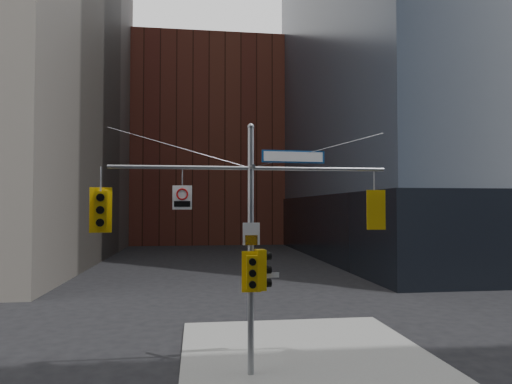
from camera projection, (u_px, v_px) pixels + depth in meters
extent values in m
cube|color=gray|center=(303.00, 352.00, 15.14)|extent=(8.00, 8.00, 0.15)
cube|color=black|center=(489.00, 226.00, 46.35)|extent=(36.40, 36.40, 6.00)
cube|color=brown|center=(207.00, 147.00, 68.87)|extent=(26.00, 20.00, 28.00)
cylinder|color=gray|center=(251.00, 252.00, 13.02)|extent=(0.18, 0.18, 7.20)
sphere|color=gray|center=(251.00, 127.00, 13.14)|extent=(0.20, 0.20, 0.20)
cylinder|color=gray|center=(180.00, 167.00, 12.84)|extent=(4.00, 0.11, 0.11)
cylinder|color=gray|center=(318.00, 169.00, 13.36)|extent=(4.00, 0.11, 0.11)
cylinder|color=gray|center=(252.00, 167.00, 12.76)|extent=(0.10, 0.70, 0.10)
cylinder|color=gray|center=(181.00, 148.00, 12.86)|extent=(4.00, 0.02, 1.12)
cylinder|color=gray|center=(318.00, 150.00, 13.38)|extent=(4.00, 0.02, 1.12)
cube|color=gold|center=(100.00, 210.00, 12.52)|extent=(0.36, 0.28, 1.02)
cube|color=gold|center=(101.00, 210.00, 12.69)|extent=(0.60, 0.14, 1.26)
cylinder|color=black|center=(100.00, 197.00, 12.35)|extent=(0.24, 0.19, 0.21)
cylinder|color=black|center=(100.00, 198.00, 12.42)|extent=(0.19, 0.05, 0.18)
cylinder|color=black|center=(100.00, 210.00, 12.34)|extent=(0.24, 0.19, 0.21)
cylinder|color=black|center=(100.00, 210.00, 12.41)|extent=(0.19, 0.05, 0.18)
cylinder|color=black|center=(100.00, 223.00, 12.33)|extent=(0.24, 0.19, 0.21)
cylinder|color=#0CE559|center=(100.00, 223.00, 12.40)|extent=(0.19, 0.05, 0.18)
cube|color=gold|center=(374.00, 210.00, 13.54)|extent=(0.32, 0.23, 0.94)
cube|color=gold|center=(376.00, 210.00, 13.38)|extent=(0.56, 0.07, 1.17)
cylinder|color=black|center=(372.00, 199.00, 13.73)|extent=(0.21, 0.15, 0.20)
cylinder|color=black|center=(373.00, 199.00, 13.66)|extent=(0.17, 0.03, 0.17)
cylinder|color=black|center=(372.00, 210.00, 13.72)|extent=(0.21, 0.15, 0.20)
cylinder|color=black|center=(373.00, 210.00, 13.65)|extent=(0.17, 0.03, 0.17)
cylinder|color=black|center=(372.00, 220.00, 13.71)|extent=(0.21, 0.15, 0.20)
cylinder|color=black|center=(373.00, 220.00, 13.64)|extent=(0.17, 0.03, 0.17)
cube|color=gold|center=(260.00, 270.00, 13.04)|extent=(0.31, 0.41, 1.16)
cylinder|color=black|center=(268.00, 256.00, 13.11)|extent=(0.21, 0.26, 0.24)
cylinder|color=black|center=(265.00, 256.00, 13.09)|extent=(0.05, 0.21, 0.21)
cylinder|color=black|center=(268.00, 270.00, 13.10)|extent=(0.21, 0.26, 0.24)
cylinder|color=black|center=(265.00, 270.00, 13.07)|extent=(0.05, 0.21, 0.21)
cylinder|color=black|center=(268.00, 283.00, 13.08)|extent=(0.21, 0.26, 0.24)
cylinder|color=black|center=(265.00, 283.00, 13.06)|extent=(0.05, 0.21, 0.21)
cube|color=gold|center=(252.00, 272.00, 12.73)|extent=(0.31, 0.22, 0.94)
cube|color=gold|center=(251.00, 272.00, 12.88)|extent=(0.55, 0.05, 1.16)
cylinder|color=black|center=(253.00, 262.00, 12.56)|extent=(0.20, 0.15, 0.20)
cylinder|color=black|center=(252.00, 262.00, 12.63)|extent=(0.17, 0.02, 0.17)
cylinder|color=black|center=(253.00, 273.00, 12.55)|extent=(0.20, 0.15, 0.20)
cylinder|color=black|center=(252.00, 273.00, 12.62)|extent=(0.17, 0.02, 0.17)
cylinder|color=black|center=(253.00, 285.00, 12.54)|extent=(0.20, 0.15, 0.20)
cylinder|color=black|center=(252.00, 284.00, 12.61)|extent=(0.17, 0.02, 0.17)
cube|color=navy|center=(293.00, 157.00, 13.28)|extent=(1.88, 0.14, 0.37)
cube|color=silver|center=(294.00, 157.00, 13.25)|extent=(1.77, 0.11, 0.28)
cube|color=silver|center=(182.00, 197.00, 12.80)|extent=(0.54, 0.06, 0.68)
torus|color=#B20A0A|center=(182.00, 194.00, 12.79)|extent=(0.34, 0.07, 0.33)
cube|color=black|center=(182.00, 204.00, 12.78)|extent=(0.45, 0.04, 0.16)
cube|color=silver|center=(251.00, 234.00, 12.92)|extent=(0.49, 0.04, 0.64)
cube|color=#D88C00|center=(251.00, 240.00, 12.89)|extent=(0.35, 0.02, 0.28)
cube|color=silver|center=(266.00, 275.00, 13.06)|extent=(0.75, 0.05, 0.15)
cube|color=#145926|center=(249.00, 278.00, 13.44)|extent=(0.07, 0.75, 0.15)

